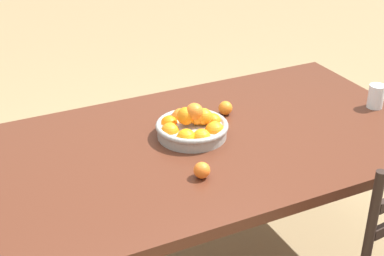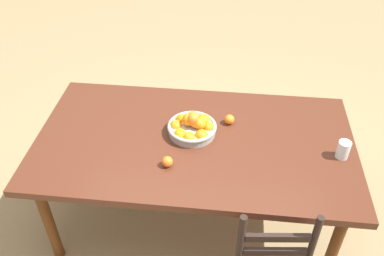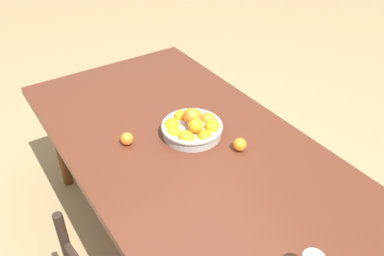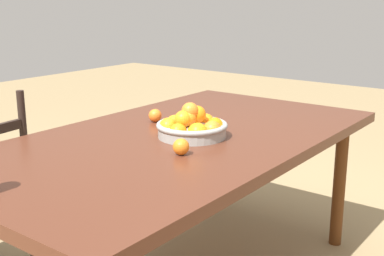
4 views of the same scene
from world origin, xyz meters
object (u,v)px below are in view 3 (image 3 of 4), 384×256
Objects in this scene: fruit_bowl at (192,127)px; orange_loose_1 at (240,145)px; dining_table at (184,151)px; orange_loose_0 at (127,139)px.

fruit_bowl is 0.26m from orange_loose_1.
dining_table is at bearing 41.27° from orange_loose_1.
orange_loose_0 is at bearing 51.73° from orange_loose_1.
fruit_bowl is at bearing -70.68° from dining_table.
dining_table is 6.35× the size of fruit_bowl.
dining_table is 31.01× the size of orange_loose_0.
orange_loose_1 is (-0.34, -0.43, 0.00)m from orange_loose_0.
orange_loose_0 is 0.55m from orange_loose_1.
dining_table is 30.64× the size of orange_loose_1.
fruit_bowl is at bearing -109.67° from orange_loose_0.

